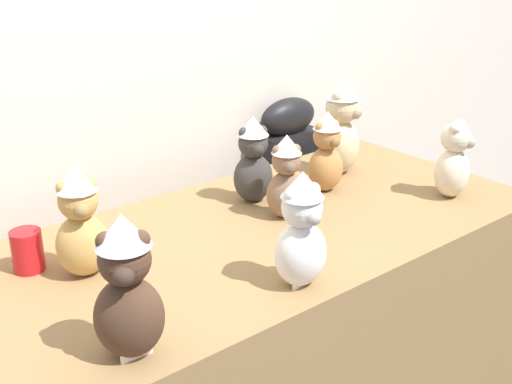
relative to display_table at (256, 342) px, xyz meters
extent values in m
cube|color=silver|center=(0.00, 0.66, 0.90)|extent=(7.00, 0.08, 2.60)
cube|color=olive|center=(0.00, 0.00, 0.00)|extent=(1.80, 0.82, 0.79)
cube|color=black|center=(0.61, 0.54, 0.03)|extent=(0.29, 0.13, 0.85)
ellipsoid|color=black|center=(0.61, 0.54, 0.52)|extent=(0.29, 0.13, 0.15)
ellipsoid|color=#4C3323|center=(-0.58, -0.30, 0.48)|extent=(0.19, 0.18, 0.18)
sphere|color=#4C3323|center=(-0.58, -0.30, 0.62)|extent=(0.11, 0.11, 0.11)
sphere|color=#4C3323|center=(-0.61, -0.29, 0.66)|extent=(0.04, 0.04, 0.04)
sphere|color=#4C3323|center=(-0.55, -0.32, 0.66)|extent=(0.04, 0.04, 0.04)
sphere|color=#412E23|center=(-0.61, -0.34, 0.61)|extent=(0.04, 0.04, 0.04)
cone|color=silver|center=(-0.58, -0.30, 0.68)|extent=(0.11, 0.11, 0.07)
ellipsoid|color=#CCB78E|center=(0.55, 0.19, 0.49)|extent=(0.20, 0.18, 0.19)
sphere|color=#CCB78E|center=(0.55, 0.19, 0.64)|extent=(0.12, 0.12, 0.12)
sphere|color=#CCB78E|center=(0.51, 0.18, 0.68)|extent=(0.04, 0.04, 0.04)
sphere|color=#CCB78E|center=(0.58, 0.20, 0.68)|extent=(0.04, 0.04, 0.04)
sphere|color=#9D8E71|center=(0.56, 0.14, 0.63)|extent=(0.05, 0.05, 0.05)
cone|color=silver|center=(0.55, 0.19, 0.71)|extent=(0.12, 0.12, 0.08)
ellipsoid|color=beige|center=(0.66, -0.20, 0.48)|extent=(0.16, 0.15, 0.16)
sphere|color=beige|center=(0.66, -0.20, 0.60)|extent=(0.10, 0.10, 0.10)
sphere|color=beige|center=(0.64, -0.21, 0.63)|extent=(0.04, 0.04, 0.04)
sphere|color=beige|center=(0.69, -0.19, 0.63)|extent=(0.04, 0.04, 0.04)
sphere|color=#ABA08A|center=(0.68, -0.24, 0.59)|extent=(0.04, 0.04, 0.04)
ellipsoid|color=#B27A42|center=(0.38, 0.10, 0.47)|extent=(0.14, 0.12, 0.15)
sphere|color=#B27A42|center=(0.38, 0.10, 0.59)|extent=(0.09, 0.09, 0.09)
sphere|color=#B27A42|center=(0.35, 0.10, 0.62)|extent=(0.03, 0.03, 0.03)
sphere|color=#B27A42|center=(0.41, 0.09, 0.62)|extent=(0.03, 0.03, 0.03)
sphere|color=olive|center=(0.38, 0.06, 0.58)|extent=(0.04, 0.04, 0.04)
cone|color=silver|center=(0.38, 0.10, 0.64)|extent=(0.10, 0.10, 0.06)
ellipsoid|color=#7F6047|center=(0.13, 0.02, 0.47)|extent=(0.15, 0.14, 0.15)
sphere|color=#7F6047|center=(0.13, 0.02, 0.58)|extent=(0.09, 0.09, 0.09)
sphere|color=#7F6047|center=(0.11, 0.03, 0.61)|extent=(0.03, 0.03, 0.03)
sphere|color=#7F6047|center=(0.16, 0.00, 0.61)|extent=(0.03, 0.03, 0.03)
sphere|color=brown|center=(0.11, -0.02, 0.57)|extent=(0.04, 0.04, 0.04)
cone|color=silver|center=(0.13, 0.02, 0.63)|extent=(0.09, 0.09, 0.06)
ellipsoid|color=#383533|center=(0.13, 0.18, 0.47)|extent=(0.16, 0.14, 0.16)
sphere|color=#383533|center=(0.13, 0.18, 0.59)|extent=(0.10, 0.10, 0.10)
sphere|color=#383533|center=(0.11, 0.19, 0.63)|extent=(0.04, 0.04, 0.04)
sphere|color=#383533|center=(0.16, 0.17, 0.63)|extent=(0.04, 0.04, 0.04)
sphere|color=#32302E|center=(0.12, 0.14, 0.58)|extent=(0.04, 0.04, 0.04)
cone|color=silver|center=(0.13, 0.18, 0.65)|extent=(0.10, 0.10, 0.06)
ellipsoid|color=tan|center=(-0.50, 0.07, 0.48)|extent=(0.16, 0.14, 0.16)
sphere|color=tan|center=(-0.50, 0.07, 0.60)|extent=(0.10, 0.10, 0.10)
sphere|color=tan|center=(-0.53, 0.08, 0.64)|extent=(0.04, 0.04, 0.04)
sphere|color=tan|center=(-0.48, 0.06, 0.64)|extent=(0.04, 0.04, 0.04)
sphere|color=olive|center=(-0.52, 0.03, 0.59)|extent=(0.04, 0.04, 0.04)
cone|color=silver|center=(-0.50, 0.07, 0.66)|extent=(0.10, 0.10, 0.06)
ellipsoid|color=white|center=(-0.11, -0.31, 0.48)|extent=(0.15, 0.13, 0.17)
sphere|color=white|center=(-0.11, -0.31, 0.60)|extent=(0.10, 0.10, 0.10)
sphere|color=white|center=(-0.15, -0.31, 0.64)|extent=(0.04, 0.04, 0.04)
sphere|color=white|center=(-0.08, -0.31, 0.64)|extent=(0.04, 0.04, 0.04)
sphere|color=#B4B3AF|center=(-0.12, -0.35, 0.59)|extent=(0.04, 0.04, 0.04)
cone|color=silver|center=(-0.11, -0.31, 0.66)|extent=(0.10, 0.10, 0.06)
cylinder|color=red|center=(-0.61, 0.19, 0.45)|extent=(0.08, 0.08, 0.11)
cube|color=white|center=(-0.58, -0.32, 0.42)|extent=(0.07, 0.01, 0.05)
cube|color=white|center=(-0.11, -0.32, 0.42)|extent=(0.07, 0.02, 0.05)
camera|label=1|loc=(-1.09, -1.34, 1.21)|focal=45.47mm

